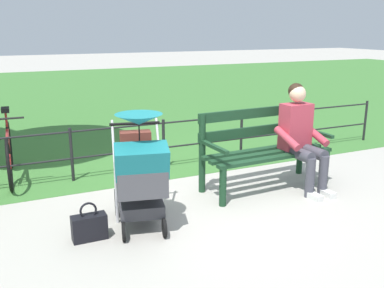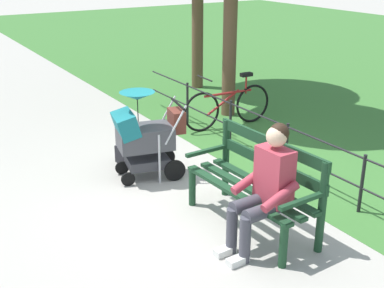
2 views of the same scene
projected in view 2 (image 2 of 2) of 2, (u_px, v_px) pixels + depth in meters
The scene contains 7 objects.
ground_plane at pixel (204, 196), 6.14m from camera, with size 60.00×60.00×0.00m, color #ADA89E.
park_bench at pixel (257, 180), 5.33m from camera, with size 1.62×0.67×0.96m.
person_on_bench at pixel (265, 185), 4.85m from camera, with size 0.55×0.74×1.28m.
stroller at pixel (144, 134), 6.45m from camera, with size 0.67×0.97×1.15m.
handbag at pixel (124, 156), 7.00m from camera, with size 0.32×0.14×0.37m.
park_fence at pixel (301, 150), 6.39m from camera, with size 7.53×0.04×0.70m.
bicycle at pixel (228, 106), 8.43m from camera, with size 0.44×1.66×0.89m.
Camera 2 is at (-4.62, 3.00, 2.77)m, focal length 47.67 mm.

